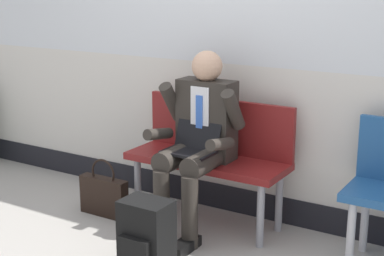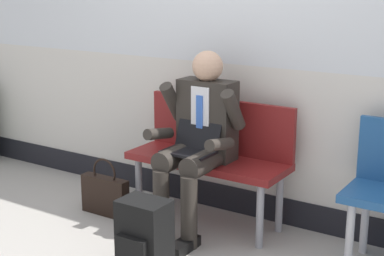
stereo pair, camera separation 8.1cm
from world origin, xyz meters
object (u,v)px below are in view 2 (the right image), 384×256
(person_seated, at_px, (197,138))
(handbag, at_px, (105,194))
(backpack, at_px, (144,239))
(bench_with_person, at_px, (212,150))

(person_seated, xyz_separation_m, handbag, (-0.71, -0.15, -0.51))
(backpack, xyz_separation_m, handbag, (-0.80, 0.57, -0.07))
(backpack, height_order, handbag, backpack)
(person_seated, relative_size, backpack, 2.66)
(person_seated, xyz_separation_m, backpack, (0.08, -0.72, -0.43))
(bench_with_person, relative_size, handbag, 2.63)
(bench_with_person, relative_size, person_seated, 0.93)
(bench_with_person, height_order, handbag, bench_with_person)
(person_seated, distance_m, handbag, 0.89)
(bench_with_person, bearing_deg, person_seated, -90.00)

